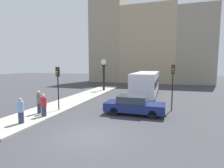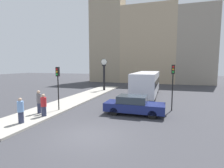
{
  "view_description": "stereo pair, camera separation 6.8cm",
  "coord_description": "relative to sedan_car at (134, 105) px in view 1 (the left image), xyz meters",
  "views": [
    {
      "loc": [
        3.9,
        -8.3,
        3.81
      ],
      "look_at": [
        -0.47,
        5.72,
        2.19
      ],
      "focal_mm": 28.0,
      "sensor_mm": 36.0,
      "label": 1
    },
    {
      "loc": [
        3.96,
        -8.28,
        3.81
      ],
      "look_at": [
        -0.47,
        5.72,
        2.19
      ],
      "focal_mm": 28.0,
      "sensor_mm": 36.0,
      "label": 2
    }
  ],
  "objects": [
    {
      "name": "street_clock",
      "position": [
        -6.35,
        10.66,
        1.65
      ],
      "size": [
        0.9,
        0.42,
        4.54
      ],
      "color": "black",
      "rests_on": "sidewalk_corner"
    },
    {
      "name": "pedestrian_grey_jacket",
      "position": [
        -6.85,
        -2.37,
        0.31
      ],
      "size": [
        0.32,
        0.32,
        1.75
      ],
      "color": "#2D334C",
      "rests_on": "sidewalk_corner"
    },
    {
      "name": "building_row",
      "position": [
        -2.22,
        25.22,
        7.61
      ],
      "size": [
        25.39,
        5.0,
        19.05
      ],
      "color": "gray",
      "rests_on": "ground_plane"
    },
    {
      "name": "sedan_car",
      "position": [
        0.0,
        0.0,
        0.0
      ],
      "size": [
        4.55,
        1.82,
        1.45
      ],
      "color": "navy",
      "rests_on": "ground_plane"
    },
    {
      "name": "ground_plane",
      "position": [
        -1.59,
        -4.81,
        -0.72
      ],
      "size": [
        120.0,
        120.0,
        0.0
      ],
      "primitive_type": "plane",
      "color": "#38383D"
    },
    {
      "name": "pedestrian_red_top",
      "position": [
        -6.01,
        -2.88,
        0.2
      ],
      "size": [
        0.4,
        0.4,
        1.61
      ],
      "color": "#2D334C",
      "rests_on": "sidewalk_corner"
    },
    {
      "name": "pedestrian_blue_stripe",
      "position": [
        -6.37,
        -4.58,
        0.21
      ],
      "size": [
        0.39,
        0.39,
        1.62
      ],
      "color": "#2D334C",
      "rests_on": "sidewalk_corner"
    },
    {
      "name": "sidewalk_corner",
      "position": [
        -6.98,
        4.15,
        -0.66
      ],
      "size": [
        3.1,
        21.92,
        0.14
      ],
      "primitive_type": "cube",
      "color": "#A39E93",
      "rests_on": "ground_plane"
    },
    {
      "name": "traffic_light_far",
      "position": [
        2.83,
        2.0,
        2.01
      ],
      "size": [
        0.26,
        0.24,
        3.82
      ],
      "color": "black",
      "rests_on": "ground_plane"
    },
    {
      "name": "bus_distant",
      "position": [
        -0.01,
        8.54,
        0.92
      ],
      "size": [
        2.6,
        9.5,
        2.89
      ],
      "color": "silver",
      "rests_on": "ground_plane"
    },
    {
      "name": "traffic_light_near",
      "position": [
        -6.02,
        -1.06,
        1.93
      ],
      "size": [
        0.26,
        0.24,
        3.51
      ],
      "color": "black",
      "rests_on": "sidewalk_corner"
    }
  ]
}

